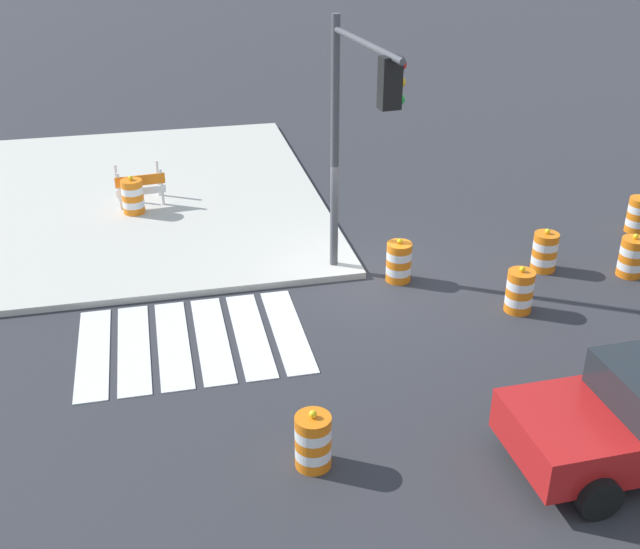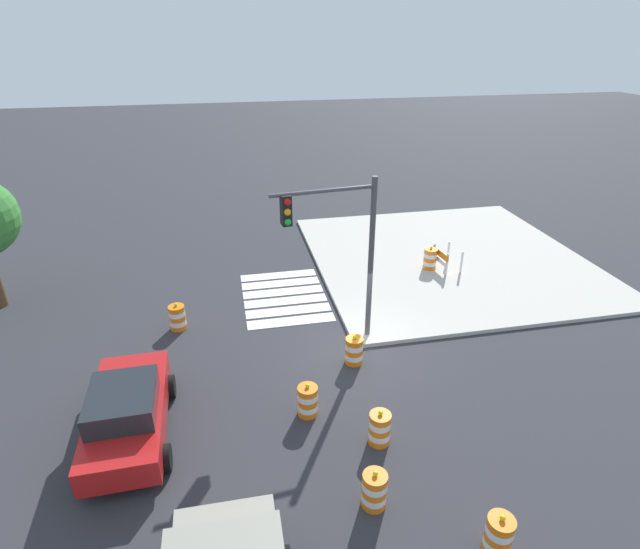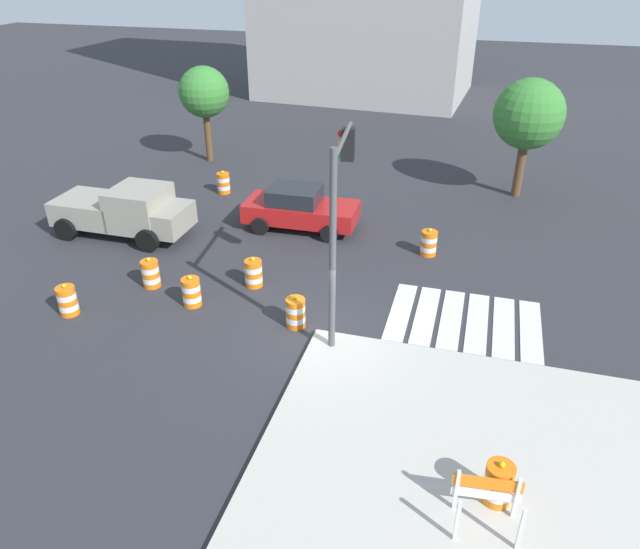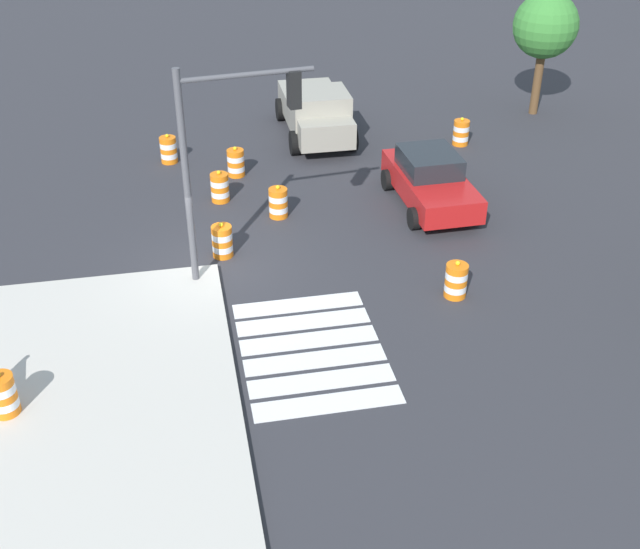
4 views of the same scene
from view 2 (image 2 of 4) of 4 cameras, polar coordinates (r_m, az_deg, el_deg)
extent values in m
plane|color=#2D2D33|center=(16.70, 3.99, -8.54)|extent=(120.00, 120.00, 0.00)
cube|color=#BCB7AD|center=(23.51, 14.38, 1.88)|extent=(12.00, 12.00, 0.15)
cube|color=silver|center=(18.12, -3.30, -5.37)|extent=(0.60, 3.20, 0.02)
cube|color=silver|center=(18.76, -3.64, -4.17)|extent=(0.60, 3.20, 0.02)
cube|color=silver|center=(19.40, -3.96, -3.05)|extent=(0.60, 3.20, 0.02)
cube|color=silver|center=(20.05, -4.25, -2.01)|extent=(0.60, 3.20, 0.02)
cube|color=silver|center=(20.71, -4.53, -1.03)|extent=(0.60, 3.20, 0.02)
cube|color=silver|center=(21.37, -4.79, -0.11)|extent=(0.60, 3.20, 0.02)
cube|color=red|center=(14.14, -21.12, -14.70)|extent=(4.34, 1.93, 0.70)
cube|color=#1E2328|center=(13.55, -21.70, -13.31)|extent=(1.93, 1.64, 0.60)
cylinder|color=black|center=(15.58, -23.87, -12.61)|extent=(0.66, 0.25, 0.66)
cylinder|color=black|center=(15.26, -16.76, -12.17)|extent=(0.66, 0.25, 0.66)
cylinder|color=black|center=(13.62, -25.69, -19.69)|extent=(0.66, 0.25, 0.66)
cylinder|color=black|center=(13.24, -17.26, -19.41)|extent=(0.66, 0.25, 0.66)
cylinder|color=orange|center=(18.36, -15.87, -5.71)|extent=(0.56, 0.56, 0.18)
cylinder|color=white|center=(18.27, -15.94, -5.23)|extent=(0.56, 0.56, 0.18)
cylinder|color=orange|center=(18.17, -16.01, -4.75)|extent=(0.56, 0.56, 0.18)
cylinder|color=white|center=(18.08, -16.08, -4.26)|extent=(0.56, 0.56, 0.18)
cylinder|color=orange|center=(18.00, -16.15, -3.77)|extent=(0.56, 0.56, 0.18)
sphere|color=yellow|center=(17.92, -16.21, -3.36)|extent=(0.12, 0.12, 0.12)
cylinder|color=orange|center=(16.07, 3.89, -9.74)|extent=(0.56, 0.56, 0.18)
cylinder|color=white|center=(15.96, 3.91, -9.22)|extent=(0.56, 0.56, 0.18)
cylinder|color=orange|center=(15.86, 3.93, -8.69)|extent=(0.56, 0.56, 0.18)
cylinder|color=white|center=(15.75, 3.95, -8.16)|extent=(0.56, 0.56, 0.18)
cylinder|color=orange|center=(15.65, 3.97, -7.62)|extent=(0.56, 0.56, 0.18)
sphere|color=yellow|center=(15.57, 3.98, -7.16)|extent=(0.12, 0.12, 0.12)
cylinder|color=orange|center=(12.28, 6.15, -24.43)|extent=(0.56, 0.56, 0.18)
cylinder|color=white|center=(12.14, 6.20, -23.89)|extent=(0.56, 0.56, 0.18)
cylinder|color=orange|center=(12.00, 6.24, -23.35)|extent=(0.56, 0.56, 0.18)
cylinder|color=white|center=(11.87, 6.29, -22.79)|extent=(0.56, 0.56, 0.18)
cylinder|color=orange|center=(11.73, 6.34, -22.21)|extent=(0.56, 0.56, 0.18)
sphere|color=yellow|center=(11.62, 6.38, -21.73)|extent=(0.12, 0.12, 0.12)
cylinder|color=orange|center=(12.12, 19.49, -27.33)|extent=(0.56, 0.56, 0.18)
cylinder|color=white|center=(11.98, 19.63, -26.81)|extent=(0.56, 0.56, 0.18)
cylinder|color=orange|center=(11.84, 19.78, -26.29)|extent=(0.56, 0.56, 0.18)
cylinder|color=white|center=(11.70, 19.93, -25.74)|extent=(0.56, 0.56, 0.18)
cylinder|color=orange|center=(11.56, 20.08, -25.19)|extent=(0.56, 0.56, 0.18)
sphere|color=yellow|center=(11.45, 20.21, -24.72)|extent=(0.12, 0.12, 0.12)
cylinder|color=orange|center=(13.56, 6.76, -18.20)|extent=(0.56, 0.56, 0.18)
cylinder|color=white|center=(13.43, 6.80, -17.65)|extent=(0.56, 0.56, 0.18)
cylinder|color=orange|center=(13.31, 6.84, -17.10)|extent=(0.56, 0.56, 0.18)
cylinder|color=white|center=(13.18, 6.89, -16.53)|extent=(0.56, 0.56, 0.18)
cylinder|color=orange|center=(13.06, 6.93, -15.96)|extent=(0.56, 0.56, 0.18)
sphere|color=yellow|center=(12.96, 6.97, -15.47)|extent=(0.12, 0.12, 0.12)
cylinder|color=orange|center=(14.23, -1.40, -15.35)|extent=(0.56, 0.56, 0.18)
cylinder|color=white|center=(14.11, -1.41, -14.81)|extent=(0.56, 0.56, 0.18)
cylinder|color=orange|center=(13.99, -1.42, -14.26)|extent=(0.56, 0.56, 0.18)
cylinder|color=white|center=(13.87, -1.42, -13.70)|extent=(0.56, 0.56, 0.18)
cylinder|color=orange|center=(13.76, -1.43, -13.13)|extent=(0.56, 0.56, 0.18)
sphere|color=yellow|center=(13.66, -1.44, -12.64)|extent=(0.12, 0.12, 0.12)
cylinder|color=orange|center=(22.10, 12.42, 0.93)|extent=(0.56, 0.56, 0.18)
cylinder|color=white|center=(22.02, 12.46, 1.36)|extent=(0.56, 0.56, 0.18)
cylinder|color=orange|center=(21.95, 12.51, 1.78)|extent=(0.56, 0.56, 0.18)
cylinder|color=white|center=(21.88, 12.55, 2.21)|extent=(0.56, 0.56, 0.18)
cylinder|color=orange|center=(21.80, 12.60, 2.64)|extent=(0.56, 0.56, 0.18)
sphere|color=yellow|center=(21.75, 12.64, 3.00)|extent=(0.12, 0.12, 0.12)
cube|color=silver|center=(21.47, 14.33, 1.13)|extent=(0.08, 0.08, 1.00)
cube|color=silver|center=(21.82, 15.91, 1.36)|extent=(0.08, 0.08, 1.00)
cube|color=silver|center=(22.32, 12.93, 2.31)|extent=(0.08, 0.08, 1.00)
cube|color=silver|center=(22.66, 14.48, 2.50)|extent=(0.08, 0.08, 1.00)
cube|color=orange|center=(21.78, 13.64, 2.32)|extent=(1.30, 0.17, 0.28)
cube|color=white|center=(21.90, 13.56, 1.61)|extent=(1.30, 0.17, 0.20)
cylinder|color=#4C4C51|center=(15.89, 5.85, 1.55)|extent=(0.18, 0.18, 5.50)
cylinder|color=#4C4C51|center=(14.47, 0.38, 9.54)|extent=(0.47, 3.19, 0.12)
cube|color=black|center=(14.32, -3.93, 7.39)|extent=(0.39, 0.32, 0.90)
sphere|color=red|center=(14.04, -3.77, 8.31)|extent=(0.20, 0.20, 0.20)
sphere|color=#F2A514|center=(14.14, -3.74, 7.15)|extent=(0.20, 0.20, 0.20)
sphere|color=green|center=(14.24, -3.70, 6.02)|extent=(0.20, 0.20, 0.20)
camera|label=1|loc=(20.76, -45.52, 15.03)|focal=43.76mm
camera|label=3|loc=(24.12, 37.00, 22.18)|focal=33.34mm
camera|label=4|loc=(31.64, -3.43, 29.13)|focal=44.33mm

